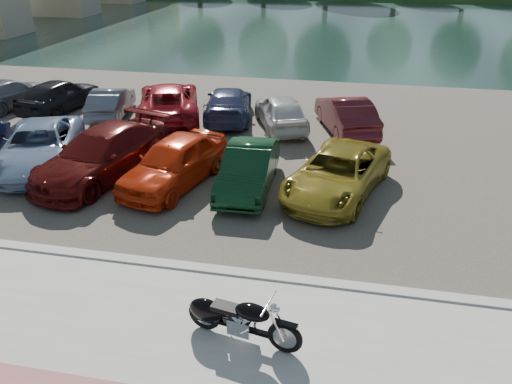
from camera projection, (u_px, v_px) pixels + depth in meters
ground at (237, 340)px, 9.66m from camera, size 200.00×200.00×0.00m
promenade at (224, 378)px, 8.76m from camera, size 60.00×6.00×0.10m
kerb at (257, 276)px, 11.38m from camera, size 60.00×0.30×0.14m
parking_lot at (302, 140)px, 19.27m from camera, size 60.00×18.00×0.04m
river at (339, 26)px, 44.64m from camera, size 120.00×40.00×0.00m
motorcycle at (233, 317)px, 9.40m from camera, size 2.31×0.85×1.05m
car_2 at (40, 146)px, 16.70m from camera, size 4.01×5.57×1.41m
car_3 at (102, 154)px, 15.91m from camera, size 3.42×5.68×1.54m
car_4 at (174, 162)px, 15.41m from camera, size 2.76×4.70×1.50m
car_5 at (249, 169)px, 15.16m from camera, size 1.52×4.07×1.33m
car_6 at (337, 173)px, 14.87m from camera, size 3.49×5.24×1.34m
car_7 at (8, 93)px, 22.65m from camera, size 2.58×4.64×1.27m
car_8 at (59, 95)px, 22.18m from camera, size 2.39×4.44×1.44m
car_9 at (111, 102)px, 21.50m from camera, size 2.05×3.96×1.24m
car_10 at (169, 101)px, 21.30m from camera, size 4.06×5.84×1.48m
car_11 at (228, 103)px, 21.17m from camera, size 2.64×4.85×1.33m
car_12 at (281, 111)px, 20.14m from camera, size 3.00×4.38×1.38m
car_13 at (346, 114)px, 19.72m from camera, size 2.83×4.56×1.42m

